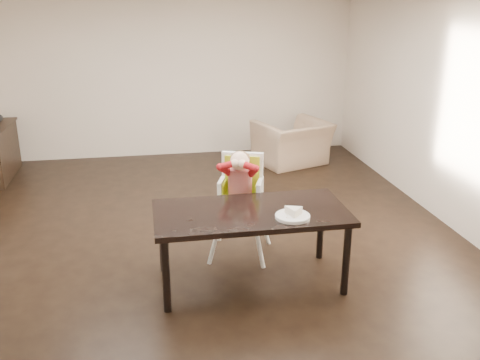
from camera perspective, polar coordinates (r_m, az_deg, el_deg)
The scene contains 6 objects.
ground at distance 6.19m, azimuth -4.31°, elevation -6.21°, with size 7.00×7.00×0.00m, color black.
room_walls at distance 5.65m, azimuth -4.78°, elevation 11.05°, with size 6.02×7.02×2.71m.
dining_table at distance 5.01m, azimuth 1.17°, elevation -4.11°, with size 1.80×0.90×0.75m.
high_chair at distance 5.54m, azimuth 0.05°, elevation -0.20°, with size 0.61×0.61×1.15m.
plate at distance 4.83m, azimuth 5.68°, elevation -3.66°, with size 0.41×0.41×0.09m.
armchair at distance 8.75m, azimuth 5.61°, elevation 4.72°, with size 1.08×0.70×0.95m, color tan.
Camera 1 is at (-0.53, -5.57, 2.66)m, focal length 40.00 mm.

